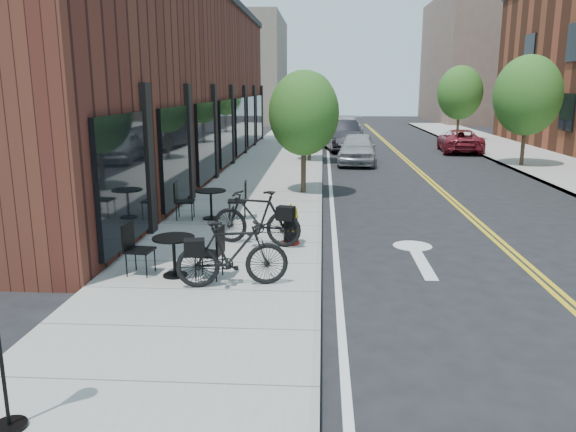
{
  "coord_description": "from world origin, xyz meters",
  "views": [
    {
      "loc": [
        -0.01,
        -8.71,
        3.4
      ],
      "look_at": [
        -0.65,
        1.71,
        1.0
      ],
      "focal_mm": 35.0,
      "sensor_mm": 36.0,
      "label": 1
    }
  ],
  "objects": [
    {
      "name": "ground",
      "position": [
        0.0,
        0.0,
        0.0
      ],
      "size": [
        120.0,
        120.0,
        0.0
      ],
      "primitive_type": "plane",
      "color": "black",
      "rests_on": "ground"
    },
    {
      "name": "sidewalk_near",
      "position": [
        -2.0,
        10.0,
        0.06
      ],
      "size": [
        4.0,
        70.0,
        0.12
      ],
      "primitive_type": "cube",
      "color": "#9E9B93",
      "rests_on": "ground"
    },
    {
      "name": "building_near",
      "position": [
        -6.5,
        14.0,
        3.5
      ],
      "size": [
        5.0,
        28.0,
        7.0
      ],
      "primitive_type": "cube",
      "color": "#471E17",
      "rests_on": "ground"
    },
    {
      "name": "bg_building_left",
      "position": [
        -8.0,
        48.0,
        5.0
      ],
      "size": [
        8.0,
        14.0,
        10.0
      ],
      "primitive_type": "cube",
      "color": "#726656",
      "rests_on": "ground"
    },
    {
      "name": "bg_building_right",
      "position": [
        16.0,
        50.0,
        6.0
      ],
      "size": [
        10.0,
        16.0,
        12.0
      ],
      "primitive_type": "cube",
      "color": "brown",
      "rests_on": "ground"
    },
    {
      "name": "tree_near_a",
      "position": [
        -0.6,
        9.0,
        2.6
      ],
      "size": [
        2.2,
        2.2,
        3.81
      ],
      "color": "#382B1E",
      "rests_on": "sidewalk_near"
    },
    {
      "name": "tree_near_b",
      "position": [
        -0.6,
        17.0,
        2.71
      ],
      "size": [
        2.3,
        2.3,
        3.98
      ],
      "color": "#382B1E",
      "rests_on": "sidewalk_near"
    },
    {
      "name": "tree_near_c",
      "position": [
        -0.6,
        25.0,
        2.53
      ],
      "size": [
        2.1,
        2.1,
        3.67
      ],
      "color": "#382B1E",
      "rests_on": "sidewalk_near"
    },
    {
      "name": "tree_near_d",
      "position": [
        -0.6,
        33.0,
        2.79
      ],
      "size": [
        2.4,
        2.4,
        4.11
      ],
      "color": "#382B1E",
      "rests_on": "sidewalk_near"
    },
    {
      "name": "tree_far_b",
      "position": [
        8.6,
        16.0,
        3.06
      ],
      "size": [
        2.8,
        2.8,
        4.62
      ],
      "color": "#382B1E",
      "rests_on": "sidewalk_far"
    },
    {
      "name": "tree_far_c",
      "position": [
        8.6,
        28.0,
        3.06
      ],
      "size": [
        2.8,
        2.8,
        4.62
      ],
      "color": "#382B1E",
      "rests_on": "sidewalk_far"
    },
    {
      "name": "fire_hydrant",
      "position": [
        -0.66,
        2.88,
        0.53
      ],
      "size": [
        0.49,
        0.49,
        0.88
      ],
      "rotation": [
        0.0,
        0.0,
        -0.36
      ],
      "color": "maroon",
      "rests_on": "sidewalk_near"
    },
    {
      "name": "bicycle_left",
      "position": [
        -1.38,
        2.75,
        0.71
      ],
      "size": [
        2.05,
        1.02,
        1.18
      ],
      "primitive_type": "imported",
      "rotation": [
        0.0,
        0.0,
        -1.82
      ],
      "color": "black",
      "rests_on": "sidewalk_near"
    },
    {
      "name": "bicycle_right",
      "position": [
        -1.49,
        0.2,
        0.69
      ],
      "size": [
        1.95,
        0.91,
        1.13
      ],
      "primitive_type": "imported",
      "rotation": [
        0.0,
        0.0,
        1.78
      ],
      "color": "black",
      "rests_on": "sidewalk_near"
    },
    {
      "name": "bistro_set_b",
      "position": [
        -2.6,
        0.65,
        0.59
      ],
      "size": [
        1.76,
        0.82,
        0.93
      ],
      "rotation": [
        0.0,
        0.0,
        -0.11
      ],
      "color": "black",
      "rests_on": "sidewalk_near"
    },
    {
      "name": "bistro_set_c",
      "position": [
        -2.81,
        5.08,
        0.61
      ],
      "size": [
        1.81,
        0.84,
        0.96
      ],
      "rotation": [
        0.0,
        0.0,
        0.1
      ],
      "color": "black",
      "rests_on": "sidewalk_near"
    },
    {
      "name": "parked_car_a",
      "position": [
        1.57,
        16.76,
        0.7
      ],
      "size": [
        1.98,
        4.24,
        1.4
      ],
      "primitive_type": "imported",
      "rotation": [
        0.0,
        0.0,
        -0.08
      ],
      "color": "#9A9DA2",
      "rests_on": "ground"
    },
    {
      "name": "parked_car_b",
      "position": [
        1.02,
        22.49,
        0.81
      ],
      "size": [
        2.38,
        5.12,
        1.63
      ],
      "primitive_type": "imported",
      "rotation": [
        0.0,
        0.0,
        0.14
      ],
      "color": "black",
      "rests_on": "ground"
    },
    {
      "name": "parked_car_c",
      "position": [
        1.24,
        26.17,
        0.82
      ],
      "size": [
        2.99,
        5.9,
        1.64
      ],
      "primitive_type": "imported",
      "rotation": [
        0.0,
        0.0,
        -0.13
      ],
      "color": "#AAA9AE",
      "rests_on": "ground"
    },
    {
      "name": "parked_car_far",
      "position": [
        7.3,
        21.81,
        0.61
      ],
      "size": [
        2.41,
        4.55,
        1.22
      ],
      "primitive_type": "imported",
      "rotation": [
        0.0,
        0.0,
        3.05
      ],
      "color": "maroon",
      "rests_on": "ground"
    }
  ]
}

